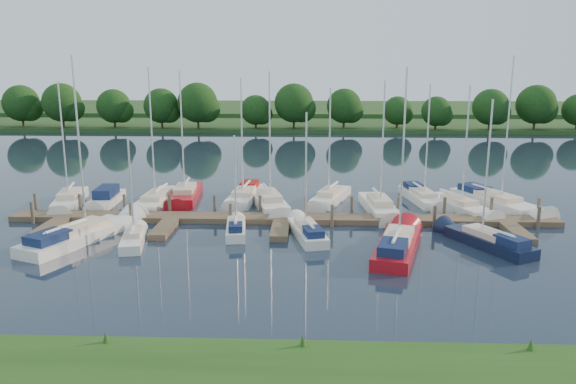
{
  "coord_description": "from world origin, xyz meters",
  "views": [
    {
      "loc": [
        1.93,
        -31.63,
        11.38
      ],
      "look_at": [
        0.43,
        8.0,
        2.2
      ],
      "focal_mm": 35.0,
      "sensor_mm": 36.0,
      "label": 1
    }
  ],
  "objects_px": {
    "sailboat_n_5": "(270,204)",
    "sailboat_s_2": "(236,229)",
    "dock": "(282,221)",
    "sailboat_n_0": "(70,202)",
    "motorboat": "(106,200)"
  },
  "relations": [
    {
      "from": "dock",
      "to": "motorboat",
      "type": "bearing_deg",
      "value": 160.71
    },
    {
      "from": "dock",
      "to": "sailboat_s_2",
      "type": "height_order",
      "value": "sailboat_s_2"
    },
    {
      "from": "dock",
      "to": "sailboat_s_2",
      "type": "distance_m",
      "value": 3.9
    },
    {
      "from": "sailboat_s_2",
      "to": "motorboat",
      "type": "bearing_deg",
      "value": 140.55
    },
    {
      "from": "dock",
      "to": "sailboat_n_5",
      "type": "distance_m",
      "value": 4.71
    },
    {
      "from": "dock",
      "to": "sailboat_s_2",
      "type": "xyz_separation_m",
      "value": [
        -2.99,
        -2.5,
        0.12
      ]
    },
    {
      "from": "dock",
      "to": "motorboat",
      "type": "distance_m",
      "value": 15.58
    },
    {
      "from": "dock",
      "to": "motorboat",
      "type": "relative_size",
      "value": 6.42
    },
    {
      "from": "motorboat",
      "to": "sailboat_s_2",
      "type": "height_order",
      "value": "sailboat_s_2"
    },
    {
      "from": "dock",
      "to": "sailboat_n_0",
      "type": "xyz_separation_m",
      "value": [
        -17.48,
        4.52,
        0.09
      ]
    },
    {
      "from": "sailboat_n_5",
      "to": "sailboat_s_2",
      "type": "bearing_deg",
      "value": 60.94
    },
    {
      "from": "motorboat",
      "to": "dock",
      "type": "bearing_deg",
      "value": 157.45
    },
    {
      "from": "sailboat_s_2",
      "to": "sailboat_n_0",
      "type": "bearing_deg",
      "value": 147.84
    },
    {
      "from": "dock",
      "to": "sailboat_s_2",
      "type": "bearing_deg",
      "value": -140.03
    },
    {
      "from": "dock",
      "to": "sailboat_n_5",
      "type": "bearing_deg",
      "value": 104.64
    }
  ]
}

